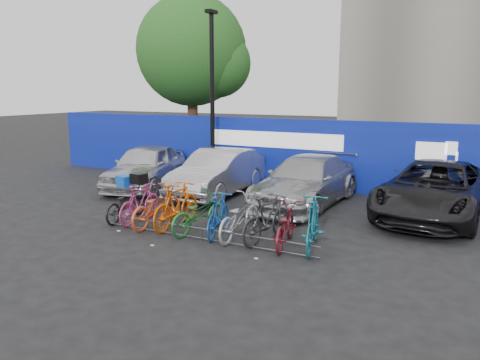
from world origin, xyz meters
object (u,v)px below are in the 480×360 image
Objects in this scene: bike_2 at (157,207)px; car_0 at (146,166)px; car_3 at (435,190)px; bike_7 at (267,219)px; bike_rack at (202,234)px; car_2 at (306,181)px; bike_6 at (239,217)px; car_1 at (218,172)px; bike_3 at (176,205)px; bike_5 at (218,215)px; bike_8 at (285,225)px; tree at (196,53)px; bike_9 at (313,224)px; bike_1 at (140,203)px; bike_4 at (199,213)px; bike_0 at (126,203)px; lamppost at (212,93)px.

car_0 is at bearing -46.56° from bike_2.
bike_7 is at bearing -121.98° from car_3.
car_2 reaches higher than bike_rack.
bike_6 reaches higher than bike_2.
car_2 is 2.73× the size of bike_7.
car_3 reaches higher than car_2.
car_1 reaches higher than bike_7.
bike_6 is (-3.86, -4.06, -0.24)m from car_3.
bike_6 is at bearing 179.65° from bike_3.
bike_3 is 1.26m from bike_5.
car_1 is 2.53× the size of bike_8.
bike_6 is at bearing -56.08° from car_1.
bike_rack is 2.93× the size of bike_6.
car_1 is at bearing -11.57° from car_0.
bike_9 is at bearing -47.62° from tree.
bike_9 is at bearing 172.62° from bike_8.
car_3 is 3.20× the size of bike_5.
bike_7 is at bearing -179.26° from bike_6.
tree is 4.55× the size of bike_1.
car_0 is at bearing -32.82° from bike_6.
bike_6 is at bearing -53.59° from tree.
car_1 is (-2.03, 4.33, 0.58)m from bike_rack.
bike_2 is 1.80m from bike_5.
bike_0 is at bearing 11.55° from bike_4.
bike_5 is at bearing -55.71° from tree.
bike_1 is 4.66m from bike_9.
lamppost is at bearing 123.39° from car_1.
car_0 is 2.80m from car_1.
car_1 is 0.91× the size of car_2.
bike_8 is at bearing 168.59° from bike_5.
car_3 is 2.80× the size of bike_6.
bike_5 is (6.93, -10.16, -4.57)m from tree.
car_3 is at bearing 8.69° from car_2.
bike_9 is (4.47, -3.78, -0.16)m from car_1.
car_0 reaches higher than bike_0.
tree is 4.08× the size of bike_3.
car_3 reaches higher than bike_0.
bike_5 is (2.84, -0.07, 0.05)m from bike_0.
car_0 reaches higher than car_3.
tree is at bearing 127.51° from lamppost.
bike_8 is (3.84, -3.81, -0.27)m from car_1.
car_3 reaches higher than bike_6.
car_1 is at bearing -53.99° from bike_4.
car_1 is at bearing -54.92° from lamppost.
bike_2 is at bearing -140.21° from car_3.
car_2 is 4.05m from bike_9.
bike_3 is 1.76m from bike_6.
tree reaches higher than car_0.
bike_3 is at bearing -60.59° from tree.
bike_8 is (1.81, 0.52, 0.30)m from bike_rack.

